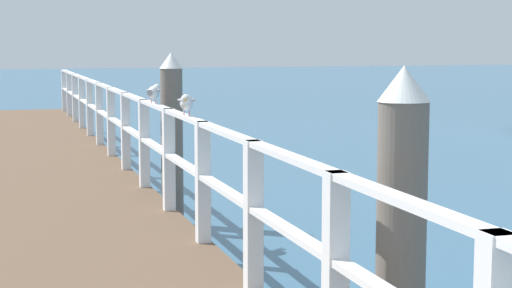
# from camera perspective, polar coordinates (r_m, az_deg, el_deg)

# --- Properties ---
(pier_deck) EXTENTS (2.53, 23.58, 0.54)m
(pier_deck) POSITION_cam_1_polar(r_m,az_deg,el_deg) (12.34, -13.99, -3.10)
(pier_deck) COLOR brown
(pier_deck) RESTS_ON ground_plane
(pier_railing) EXTENTS (0.12, 22.10, 1.09)m
(pier_railing) POSITION_cam_1_polar(r_m,az_deg,el_deg) (12.33, -8.61, 1.42)
(pier_railing) COLOR white
(pier_railing) RESTS_ON pier_deck
(dock_piling_near) EXTENTS (0.29, 0.29, 2.21)m
(dock_piling_near) POSITION_cam_1_polar(r_m,az_deg,el_deg) (4.93, 9.53, -7.65)
(dock_piling_near) COLOR #6B6056
(dock_piling_near) RESTS_ON ground_plane
(dock_piling_far) EXTENTS (0.29, 0.29, 2.21)m
(dock_piling_far) POSITION_cam_1_polar(r_m,az_deg,el_deg) (11.01, -5.57, 0.33)
(dock_piling_far) COLOR #6B6056
(dock_piling_far) RESTS_ON ground_plane
(seagull_foreground) EXTENTS (0.22, 0.47, 0.21)m
(seagull_foreground) POSITION_cam_1_polar(r_m,az_deg,el_deg) (8.30, -4.61, 2.80)
(seagull_foreground) COLOR white
(seagull_foreground) RESTS_ON pier_railing
(seagull_background) EXTENTS (0.25, 0.46, 0.21)m
(seagull_background) POSITION_cam_1_polar(r_m,az_deg,el_deg) (10.04, -6.76, 3.45)
(seagull_background) COLOR white
(seagull_background) RESTS_ON pier_railing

